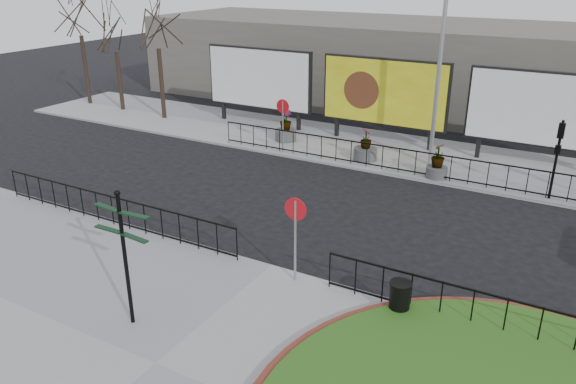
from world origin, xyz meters
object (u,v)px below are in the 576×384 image
Objects in this scene: billboard_mid at (384,92)px; planter_b at (365,150)px; planter_a at (286,130)px; fingerpost_sign at (124,245)px; litter_bin at (400,299)px; lamp_post at (441,55)px; planter_c at (437,164)px.

planter_b is at bearing -83.89° from billboard_mid.
fingerpost_sign is at bearing -74.36° from planter_a.
fingerpost_sign is 3.80× the size of litter_bin.
billboard_mid is 17.06m from fingerpost_sign.
fingerpost_sign is at bearing -101.38° from lamp_post.
planter_a is 1.10× the size of planter_b.
fingerpost_sign is at bearing -90.10° from billboard_mid.
billboard_mid is 5.42m from planter_c.
planter_a is at bearing -155.14° from billboard_mid.
litter_bin is at bearing -67.71° from billboard_mid.
planter_c is at bearing -43.13° from billboard_mid.
billboard_mid is 1.77× the size of fingerpost_sign.
lamp_post is 15.61m from fingerpost_sign.
lamp_post is at bearing -33.25° from billboard_mid.
fingerpost_sign is (-3.04, -15.09, -2.59)m from lamp_post.
lamp_post is (3.01, -1.97, 2.23)m from billboard_mid.
billboard_mid reaches higher than fingerpost_sign.
planter_c reaches higher than planter_b.
fingerpost_sign reaches higher than planter_a.
planter_a is (-4.26, -1.97, -1.92)m from billboard_mid.
planter_c is (3.73, 13.59, -1.54)m from fingerpost_sign.
planter_b is at bearing -162.93° from lamp_post.
planter_b is at bearing 116.05° from litter_bin.
planter_b is (0.33, 14.25, -1.64)m from fingerpost_sign.
planter_b is 3.47m from planter_c.
planter_c is (3.70, -3.47, -1.91)m from billboard_mid.
litter_bin is 15.20m from planter_a.
billboard_mid is 4.23m from lamp_post.
planter_c is (-1.86, 10.11, 0.10)m from litter_bin.
litter_bin is 11.99m from planter_b.
planter_a reaches higher than litter_bin.
planter_c reaches higher than litter_bin.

